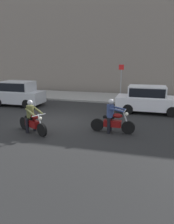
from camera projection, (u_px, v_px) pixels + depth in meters
ground_plane at (56, 122)px, 12.04m from camera, size 80.00×80.00×0.00m
sidewalk_slab at (92, 97)px, 19.50m from camera, size 40.00×4.40×0.14m
building_facade at (100, 45)px, 21.55m from camera, size 40.00×1.40×9.47m
motorcycle_with_rider_olive at (32, 120)px, 10.20m from camera, size 1.96×1.16×1.56m
motorcycle_with_rider_denim_blue at (112, 119)px, 10.20m from camera, size 2.11×0.70×1.62m
parked_sedan_white at (149, 99)px, 13.94m from camera, size 4.21×1.82×1.72m
parked_hatchback_silver at (18, 93)px, 16.03m from camera, size 3.74×1.76×1.80m
street_sign_post at (121, 77)px, 19.17m from camera, size 0.44×0.08×2.78m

